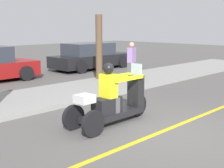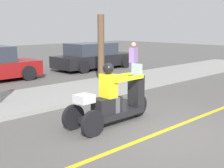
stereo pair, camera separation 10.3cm
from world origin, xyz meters
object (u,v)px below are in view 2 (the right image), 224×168
Objects in this scene: spectator_mid_group at (133,63)px; tree_trunk at (101,47)px; motorcycle_trike at (112,103)px; parked_car_lot_center at (93,57)px.

tree_trunk is (-0.48, 1.38, 0.57)m from spectator_mid_group.
motorcycle_trike is 5.91m from tree_trunk.
motorcycle_trike is at bearing -143.86° from spectator_mid_group.
motorcycle_trike is 5.26m from spectator_mid_group.
motorcycle_trike is 0.92× the size of tree_trunk.
spectator_mid_group is at bearing -112.16° from parked_car_lot_center.
motorcycle_trike reaches higher than parked_car_lot_center.
tree_trunk reaches higher than spectator_mid_group.
tree_trunk is (-2.32, -3.14, 0.78)m from parked_car_lot_center.
spectator_mid_group is (4.24, 3.09, 0.35)m from motorcycle_trike.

